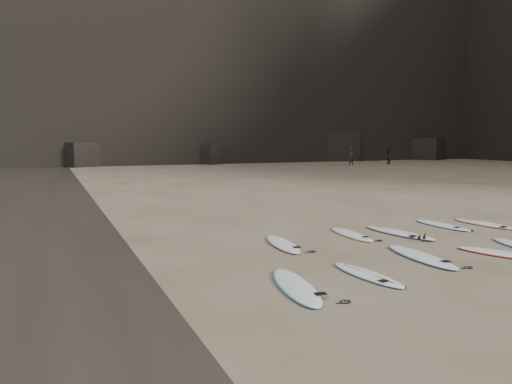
{
  "coord_description": "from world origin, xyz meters",
  "views": [
    {
      "loc": [
        -8.98,
        -9.38,
        2.98
      ],
      "look_at": [
        -3.77,
        3.04,
        1.5
      ],
      "focal_mm": 35.0,
      "sensor_mm": 36.0,
      "label": 1
    }
  ],
  "objects_px": {
    "surfboard_0": "(296,286)",
    "surfboard_8": "(442,225)",
    "surfboard_3": "(512,255)",
    "person_a": "(351,157)",
    "surfboard_1": "(367,274)",
    "person_b": "(388,156)",
    "surfboard_5": "(283,244)",
    "surfboard_2": "(421,256)",
    "surfboard_9": "(488,224)",
    "surfboard_7": "(399,233)",
    "surfboard_6": "(351,234)"
  },
  "relations": [
    {
      "from": "surfboard_2",
      "to": "surfboard_7",
      "type": "height_order",
      "value": "same"
    },
    {
      "from": "surfboard_1",
      "to": "surfboard_5",
      "type": "distance_m",
      "value": 3.52
    },
    {
      "from": "surfboard_8",
      "to": "surfboard_9",
      "type": "relative_size",
      "value": 0.94
    },
    {
      "from": "person_a",
      "to": "person_b",
      "type": "height_order",
      "value": "person_a"
    },
    {
      "from": "surfboard_0",
      "to": "surfboard_5",
      "type": "distance_m",
      "value": 3.97
    },
    {
      "from": "surfboard_1",
      "to": "person_b",
      "type": "bearing_deg",
      "value": 48.19
    },
    {
      "from": "surfboard_9",
      "to": "person_b",
      "type": "relative_size",
      "value": 1.43
    },
    {
      "from": "person_a",
      "to": "surfboard_5",
      "type": "bearing_deg",
      "value": -127.7
    },
    {
      "from": "surfboard_8",
      "to": "person_b",
      "type": "height_order",
      "value": "person_b"
    },
    {
      "from": "surfboard_2",
      "to": "surfboard_3",
      "type": "height_order",
      "value": "same"
    },
    {
      "from": "surfboard_2",
      "to": "surfboard_8",
      "type": "bearing_deg",
      "value": 47.4
    },
    {
      "from": "surfboard_3",
      "to": "surfboard_5",
      "type": "distance_m",
      "value": 5.84
    },
    {
      "from": "person_b",
      "to": "surfboard_8",
      "type": "bearing_deg",
      "value": -24.56
    },
    {
      "from": "surfboard_6",
      "to": "surfboard_1",
      "type": "bearing_deg",
      "value": -114.87
    },
    {
      "from": "surfboard_3",
      "to": "surfboard_5",
      "type": "relative_size",
      "value": 1.1
    },
    {
      "from": "surfboard_3",
      "to": "person_b",
      "type": "xyz_separation_m",
      "value": [
        24.59,
        36.95,
        0.86
      ]
    },
    {
      "from": "person_a",
      "to": "person_b",
      "type": "bearing_deg",
      "value": 6.69
    },
    {
      "from": "surfboard_6",
      "to": "surfboard_9",
      "type": "bearing_deg",
      "value": 1.02
    },
    {
      "from": "surfboard_5",
      "to": "person_b",
      "type": "relative_size",
      "value": 1.35
    },
    {
      "from": "person_a",
      "to": "surfboard_3",
      "type": "bearing_deg",
      "value": -119.49
    },
    {
      "from": "surfboard_3",
      "to": "surfboard_8",
      "type": "relative_size",
      "value": 1.11
    },
    {
      "from": "surfboard_3",
      "to": "surfboard_9",
      "type": "distance_m",
      "value": 4.68
    },
    {
      "from": "surfboard_0",
      "to": "surfboard_6",
      "type": "height_order",
      "value": "surfboard_0"
    },
    {
      "from": "surfboard_0",
      "to": "surfboard_6",
      "type": "relative_size",
      "value": 1.12
    },
    {
      "from": "surfboard_1",
      "to": "surfboard_8",
      "type": "bearing_deg",
      "value": 31.07
    },
    {
      "from": "surfboard_6",
      "to": "person_b",
      "type": "xyz_separation_m",
      "value": [
        26.8,
        33.1,
        0.86
      ]
    },
    {
      "from": "surfboard_6",
      "to": "surfboard_9",
      "type": "height_order",
      "value": "surfboard_9"
    },
    {
      "from": "person_b",
      "to": "surfboard_0",
      "type": "bearing_deg",
      "value": -29.17
    },
    {
      "from": "surfboard_2",
      "to": "surfboard_9",
      "type": "distance_m",
      "value": 5.98
    },
    {
      "from": "surfboard_7",
      "to": "surfboard_2",
      "type": "bearing_deg",
      "value": -127.87
    },
    {
      "from": "surfboard_2",
      "to": "person_b",
      "type": "bearing_deg",
      "value": 59.65
    },
    {
      "from": "surfboard_5",
      "to": "surfboard_8",
      "type": "xyz_separation_m",
      "value": [
        6.26,
        0.61,
        -0.0
      ]
    },
    {
      "from": "surfboard_0",
      "to": "surfboard_8",
      "type": "relative_size",
      "value": 1.09
    },
    {
      "from": "surfboard_2",
      "to": "person_a",
      "type": "distance_m",
      "value": 41.42
    },
    {
      "from": "surfboard_9",
      "to": "person_b",
      "type": "distance_m",
      "value": 39.75
    },
    {
      "from": "surfboard_2",
      "to": "person_b",
      "type": "xyz_separation_m",
      "value": [
        26.82,
        36.2,
        0.86
      ]
    },
    {
      "from": "surfboard_1",
      "to": "surfboard_9",
      "type": "distance_m",
      "value": 8.31
    },
    {
      "from": "surfboard_6",
      "to": "surfboard_9",
      "type": "distance_m",
      "value": 5.27
    },
    {
      "from": "surfboard_3",
      "to": "person_a",
      "type": "distance_m",
      "value": 40.96
    },
    {
      "from": "surfboard_2",
      "to": "surfboard_8",
      "type": "relative_size",
      "value": 1.11
    },
    {
      "from": "surfboard_1",
      "to": "person_b",
      "type": "xyz_separation_m",
      "value": [
        29.0,
        37.04,
        0.87
      ]
    },
    {
      "from": "surfboard_6",
      "to": "person_a",
      "type": "xyz_separation_m",
      "value": [
        21.41,
        32.32,
        0.88
      ]
    },
    {
      "from": "surfboard_6",
      "to": "surfboard_0",
      "type": "bearing_deg",
      "value": -130.02
    },
    {
      "from": "surfboard_5",
      "to": "surfboard_8",
      "type": "relative_size",
      "value": 1.01
    },
    {
      "from": "surfboard_2",
      "to": "person_a",
      "type": "height_order",
      "value": "person_a"
    },
    {
      "from": "surfboard_7",
      "to": "surfboard_8",
      "type": "relative_size",
      "value": 1.11
    },
    {
      "from": "surfboard_8",
      "to": "surfboard_9",
      "type": "distance_m",
      "value": 1.62
    },
    {
      "from": "surfboard_9",
      "to": "surfboard_0",
      "type": "bearing_deg",
      "value": -164.58
    },
    {
      "from": "surfboard_7",
      "to": "surfboard_8",
      "type": "bearing_deg",
      "value": 5.61
    },
    {
      "from": "surfboard_3",
      "to": "surfboard_8",
      "type": "height_order",
      "value": "surfboard_3"
    }
  ]
}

